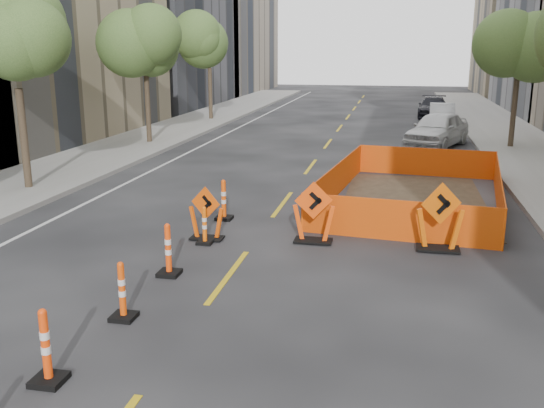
% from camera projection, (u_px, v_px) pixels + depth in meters
% --- Properties ---
extents(ground_plane, '(140.00, 140.00, 0.00)m').
position_uv_depth(ground_plane, '(153.00, 376.00, 8.60)').
color(ground_plane, black).
extents(sidewalk_left, '(4.00, 90.00, 0.15)m').
position_uv_depth(sidewalk_left, '(46.00, 176.00, 21.71)').
color(sidewalk_left, gray).
rests_on(sidewalk_left, ground).
extents(bld_left_d, '(12.00, 16.00, 14.00)m').
position_uv_depth(bld_left_d, '(138.00, 15.00, 47.33)').
color(bld_left_d, '#4C4C51').
rests_on(bld_left_d, ground).
extents(tree_l_b, '(2.80, 2.80, 5.95)m').
position_uv_depth(tree_l_b, '(15.00, 48.00, 18.58)').
color(tree_l_b, '#382B1E').
rests_on(tree_l_b, ground).
extents(tree_l_c, '(2.80, 2.80, 5.95)m').
position_uv_depth(tree_l_c, '(145.00, 48.00, 28.07)').
color(tree_l_c, '#382B1E').
rests_on(tree_l_c, ground).
extents(tree_l_d, '(2.80, 2.80, 5.95)m').
position_uv_depth(tree_l_d, '(209.00, 48.00, 37.55)').
color(tree_l_d, '#382B1E').
rests_on(tree_l_d, ground).
extents(tree_r_c, '(2.80, 2.80, 5.95)m').
position_uv_depth(tree_r_c, '(520.00, 48.00, 26.70)').
color(tree_r_c, '#382B1E').
rests_on(tree_r_c, ground).
extents(channelizer_2, '(0.44, 0.44, 1.12)m').
position_uv_depth(channelizer_2, '(46.00, 346.00, 8.30)').
color(channelizer_2, '#FA400A').
rests_on(channelizer_2, ground).
extents(channelizer_3, '(0.41, 0.41, 1.04)m').
position_uv_depth(channelizer_3, '(122.00, 291.00, 10.29)').
color(channelizer_3, '#E94709').
rests_on(channelizer_3, ground).
extents(channelizer_4, '(0.44, 0.44, 1.10)m').
position_uv_depth(channelizer_4, '(168.00, 250.00, 12.29)').
color(channelizer_4, '#FF440A').
rests_on(channelizer_4, ground).
extents(channelizer_5, '(0.36, 0.36, 0.92)m').
position_uv_depth(channelizer_5, '(205.00, 225.00, 14.31)').
color(channelizer_5, '#F45F0A').
rests_on(channelizer_5, ground).
extents(channelizer_6, '(0.44, 0.44, 1.11)m').
position_uv_depth(channelizer_6, '(224.00, 200.00, 16.32)').
color(channelizer_6, '#EC4B09').
rests_on(channelizer_6, ground).
extents(chevron_sign_left, '(1.00, 0.76, 1.32)m').
position_uv_depth(chevron_sign_left, '(206.00, 213.00, 14.58)').
color(chevron_sign_left, '#E04C09').
rests_on(chevron_sign_left, ground).
extents(chevron_sign_center, '(1.13, 0.87, 1.50)m').
position_uv_depth(chevron_sign_center, '(314.00, 212.00, 14.33)').
color(chevron_sign_center, '#FF4A0A').
rests_on(chevron_sign_center, ground).
extents(chevron_sign_right, '(1.24, 1.01, 1.61)m').
position_uv_depth(chevron_sign_right, '(440.00, 217.00, 13.73)').
color(chevron_sign_right, '#D85609').
rests_on(chevron_sign_right, ground).
extents(safety_fence, '(5.69, 8.63, 1.02)m').
position_uv_depth(safety_fence, '(415.00, 185.00, 18.24)').
color(safety_fence, '#F9610D').
rests_on(safety_fence, ground).
extents(parked_car_near, '(3.56, 5.13, 1.62)m').
position_uv_depth(parked_car_near, '(437.00, 129.00, 28.40)').
color(parked_car_near, silver).
rests_on(parked_car_near, ground).
extents(parked_car_mid, '(1.62, 4.17, 1.35)m').
position_uv_depth(parked_car_mid, '(442.00, 115.00, 35.58)').
color(parked_car_mid, '#B3B5B9').
rests_on(parked_car_mid, ground).
extents(parked_car_far, '(2.20, 4.80, 1.36)m').
position_uv_depth(parked_car_far, '(433.00, 107.00, 40.37)').
color(parked_car_far, black).
rests_on(parked_car_far, ground).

